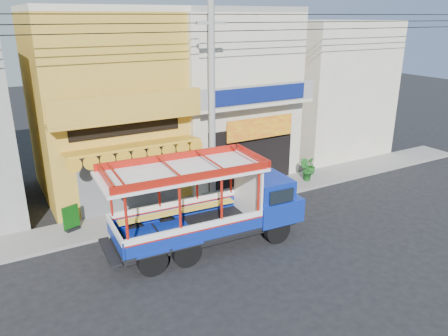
% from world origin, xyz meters
% --- Properties ---
extents(ground, '(90.00, 90.00, 0.00)m').
position_xyz_m(ground, '(0.00, 0.00, 0.00)').
color(ground, black).
rests_on(ground, ground).
extents(sidewalk, '(30.00, 2.00, 0.12)m').
position_xyz_m(sidewalk, '(0.00, 4.00, 0.06)').
color(sidewalk, slate).
rests_on(sidewalk, ground).
extents(shophouse_left, '(6.00, 7.50, 8.24)m').
position_xyz_m(shophouse_left, '(-4.00, 7.96, 4.11)').
color(shophouse_left, gold).
rests_on(shophouse_left, ground).
extents(shophouse_right, '(6.00, 6.75, 8.24)m').
position_xyz_m(shophouse_right, '(2.00, 7.96, 4.11)').
color(shophouse_right, beige).
rests_on(shophouse_right, ground).
extents(party_pilaster, '(0.35, 0.30, 8.00)m').
position_xyz_m(party_pilaster, '(-1.00, 4.85, 4.00)').
color(party_pilaster, beige).
rests_on(party_pilaster, ground).
extents(filler_building_right, '(6.00, 6.00, 7.60)m').
position_xyz_m(filler_building_right, '(9.00, 8.00, 3.80)').
color(filler_building_right, beige).
rests_on(filler_building_right, ground).
extents(utility_pole, '(28.00, 0.26, 9.00)m').
position_xyz_m(utility_pole, '(-0.85, 3.30, 5.03)').
color(utility_pole, gray).
rests_on(utility_pole, ground).
extents(songthaew_truck, '(7.16, 2.68, 3.29)m').
position_xyz_m(songthaew_truck, '(-2.11, 0.73, 1.59)').
color(songthaew_truck, black).
rests_on(songthaew_truck, ground).
extents(green_sign, '(0.63, 0.46, 0.99)m').
position_xyz_m(green_sign, '(-6.62, 4.18, 0.53)').
color(green_sign, black).
rests_on(green_sign, sidewalk).
extents(potted_plant_a, '(1.14, 1.20, 1.04)m').
position_xyz_m(potted_plant_a, '(2.38, 4.41, 0.64)').
color(potted_plant_a, '#164E17').
rests_on(potted_plant_a, sidewalk).
extents(potted_plant_b, '(0.77, 0.73, 1.10)m').
position_xyz_m(potted_plant_b, '(4.57, 3.93, 0.67)').
color(potted_plant_b, '#164E17').
rests_on(potted_plant_b, sidewalk).
extents(potted_plant_c, '(0.67, 0.67, 0.86)m').
position_xyz_m(potted_plant_c, '(5.41, 4.56, 0.55)').
color(potted_plant_c, '#164E17').
rests_on(potted_plant_c, sidewalk).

